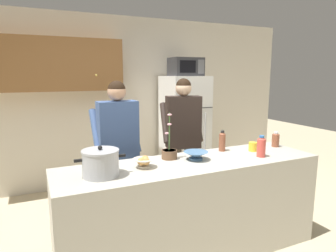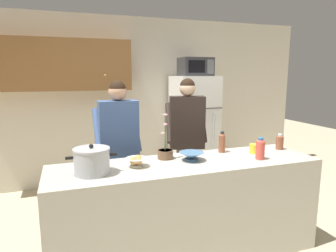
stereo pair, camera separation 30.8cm
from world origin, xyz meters
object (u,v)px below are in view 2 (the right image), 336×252
microwave (195,67)px  bottle_far_corner (280,142)px  cooking_pot (92,161)px  bread_bowl (137,161)px  person_by_sink (187,129)px  potted_orchid (165,152)px  bottle_mid_counter (222,142)px  bottle_near_edge (260,149)px  coffee_mug (254,149)px  empty_bowl (191,156)px  refrigerator (194,129)px  person_near_pot (119,138)px

microwave → bottle_far_corner: size_ratio=2.83×
cooking_pot → bread_bowl: (0.38, 0.06, -0.06)m
person_by_sink → potted_orchid: (-0.53, -0.74, -0.07)m
bottle_mid_counter → bottle_near_edge: bearing=-57.9°
coffee_mug → potted_orchid: 0.93m
bottle_near_edge → potted_orchid: (-0.85, 0.32, -0.04)m
microwave → potted_orchid: microwave is taller
bread_bowl → bottle_near_edge: bottle_near_edge is taller
person_by_sink → coffee_mug: 0.94m
person_by_sink → potted_orchid: person_by_sink is taller
empty_bowl → microwave: bearing=65.1°
refrigerator → person_near_pot: (-1.40, -1.11, 0.19)m
cooking_pot → coffee_mug: (1.63, 0.11, -0.06)m
bread_bowl → refrigerator: bearing=53.3°
refrigerator → microwave: microwave is taller
potted_orchid → bottle_far_corner: bearing=-2.7°
microwave → person_near_pot: 1.94m
bottle_far_corner → bread_bowl: bearing=-176.4°
refrigerator → bread_bowl: bearing=-126.7°
bread_bowl → empty_bowl: size_ratio=0.81×
coffee_mug → empty_bowl: size_ratio=0.55×
microwave → refrigerator: bearing=90.1°
refrigerator → potted_orchid: 1.97m
potted_orchid → empty_bowl: bearing=-33.5°
coffee_mug → bottle_near_edge: bottle_near_edge is taller
coffee_mug → empty_bowl: 0.71m
microwave → bread_bowl: (-1.36, -1.81, -0.86)m
person_near_pot → refrigerator: bearing=38.4°
cooking_pot → potted_orchid: (0.71, 0.22, -0.05)m
person_by_sink → bottle_far_corner: person_by_sink is taller
refrigerator → person_by_sink: 1.08m
cooking_pot → empty_bowl: cooking_pot is taller
person_near_pot → cooking_pot: size_ratio=4.07×
bread_bowl → potted_orchid: 0.36m
refrigerator → potted_orchid: refrigerator is taller
person_near_pot → person_by_sink: person_by_sink is taller
empty_bowl → bottle_near_edge: bottle_near_edge is taller
microwave → cooking_pot: bearing=-133.1°
person_by_sink → microwave: bearing=60.5°
microwave → potted_orchid: (-1.04, -1.64, -0.85)m
person_by_sink → bread_bowl: bearing=-133.5°
cooking_pot → coffee_mug: size_ratio=3.11×
potted_orchid → bottle_mid_counter: bearing=2.9°
bottle_near_edge → bottle_mid_counter: bearing=122.1°
refrigerator → bottle_far_corner: bearing=-82.1°
refrigerator → bottle_far_corner: refrigerator is taller
bread_bowl → bottle_mid_counter: 0.97m
refrigerator → person_near_pot: 1.79m
bottle_near_edge → bottle_far_corner: bearing=30.3°
bread_bowl → bottle_near_edge: bearing=-7.5°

